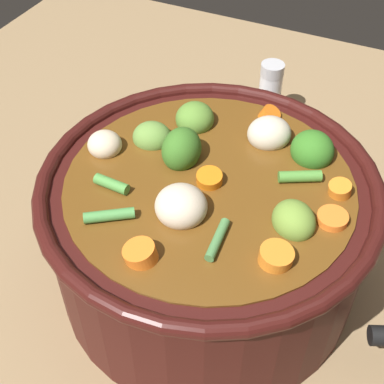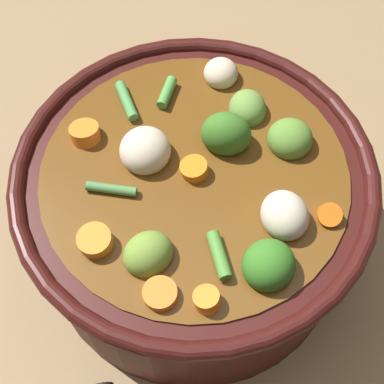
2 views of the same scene
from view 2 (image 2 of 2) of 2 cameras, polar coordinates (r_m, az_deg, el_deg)
name	(u,v)px [view 2 (image 2 of 2)]	position (r m, az deg, el deg)	size (l,w,h in m)	color
ground_plane	(194,241)	(0.58, 0.20, -5.17)	(1.10, 1.10, 0.00)	#8C704C
cooking_pot	(195,207)	(0.51, 0.28, -1.58)	(0.31, 0.31, 0.17)	#38110F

